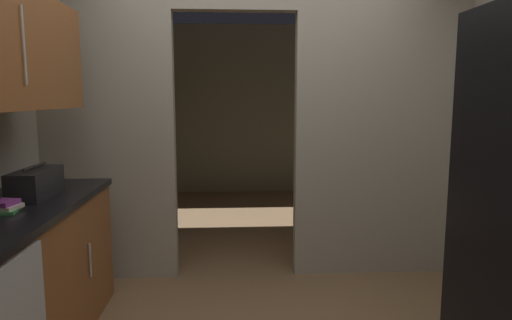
# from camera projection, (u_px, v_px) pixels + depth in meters

# --- Properties ---
(kitchen_partition) EXTENTS (3.44, 0.12, 2.58)m
(kitchen_partition) POSITION_uv_depth(u_px,v_px,m) (264.00, 112.00, 3.63)
(kitchen_partition) COLOR #ADA899
(kitchen_partition) RESTS_ON ground
(adjoining_room_shell) EXTENTS (3.44, 3.43, 2.58)m
(adjoining_room_shell) POSITION_uv_depth(u_px,v_px,m) (247.00, 112.00, 5.87)
(adjoining_room_shell) COLOR gray
(adjoining_room_shell) RESTS_ON ground
(lower_cabinet_run) EXTENTS (0.63, 1.97, 0.89)m
(lower_cabinet_run) POSITION_uv_depth(u_px,v_px,m) (6.00, 295.00, 2.36)
(lower_cabinet_run) COLOR brown
(lower_cabinet_run) RESTS_ON ground
(boombox) EXTENTS (0.19, 0.43, 0.19)m
(boombox) POSITION_uv_depth(u_px,v_px,m) (35.00, 183.00, 2.67)
(boombox) COLOR black
(boombox) RESTS_ON lower_cabinet_run
(book_stack) EXTENTS (0.15, 0.18, 0.06)m
(book_stack) POSITION_uv_depth(u_px,v_px,m) (5.00, 207.00, 2.32)
(book_stack) COLOR #388C47
(book_stack) RESTS_ON lower_cabinet_run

